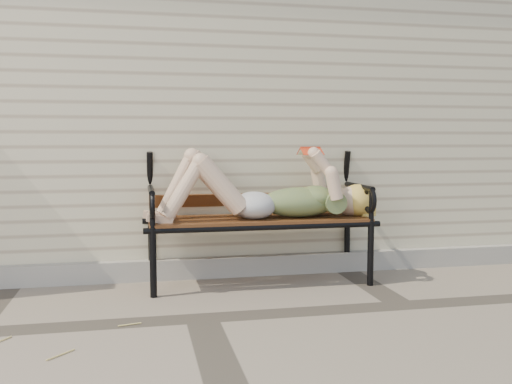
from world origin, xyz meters
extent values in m
plane|color=#776A5B|center=(0.00, 0.00, 0.00)|extent=(80.00, 80.00, 0.00)
cube|color=beige|center=(0.00, 3.00, 1.50)|extent=(8.00, 4.00, 3.00)
cube|color=gray|center=(0.00, 0.97, 0.07)|extent=(8.00, 0.10, 0.15)
cylinder|color=black|center=(-0.26, 0.50, 0.23)|extent=(0.04, 0.04, 0.46)
cylinder|color=black|center=(-0.26, 0.96, 0.23)|extent=(0.04, 0.04, 0.46)
cylinder|color=black|center=(1.25, 0.50, 0.23)|extent=(0.04, 0.04, 0.46)
cylinder|color=black|center=(1.25, 0.96, 0.23)|extent=(0.04, 0.04, 0.46)
cube|color=brown|center=(0.50, 0.73, 0.46)|extent=(1.55, 0.50, 0.03)
cylinder|color=black|center=(0.50, 0.50, 0.44)|extent=(1.63, 0.04, 0.04)
cylinder|color=black|center=(0.50, 0.96, 0.44)|extent=(1.63, 0.04, 0.04)
torus|color=black|center=(0.50, 1.07, 0.97)|extent=(0.28, 0.04, 0.28)
ellipsoid|color=#0B364D|center=(0.78, 0.70, 0.58)|extent=(0.55, 0.32, 0.21)
ellipsoid|color=#0B364D|center=(0.90, 0.70, 0.62)|extent=(0.27, 0.31, 0.16)
ellipsoid|color=#BABABF|center=(0.45, 0.70, 0.57)|extent=(0.31, 0.35, 0.19)
sphere|color=beige|center=(1.18, 0.70, 0.58)|extent=(0.22, 0.22, 0.22)
ellipsoid|color=#E2B655|center=(1.23, 0.70, 0.59)|extent=(0.25, 0.26, 0.23)
cube|color=red|center=(0.86, 0.70, 0.97)|extent=(0.14, 0.02, 0.02)
cube|color=white|center=(0.86, 0.66, 0.94)|extent=(0.14, 0.09, 0.05)
cube|color=white|center=(0.86, 0.75, 0.94)|extent=(0.14, 0.09, 0.05)
cube|color=red|center=(0.86, 0.66, 0.94)|extent=(0.15, 0.10, 0.05)
cube|color=red|center=(0.86, 0.75, 0.94)|extent=(0.15, 0.10, 0.05)
cylinder|color=#D0B965|center=(-0.68, -0.75, 0.01)|extent=(0.02, 0.11, 0.01)
cylinder|color=#D0B965|center=(-1.01, -0.22, 0.01)|extent=(0.05, 0.15, 0.01)
camera|label=1|loc=(-0.35, -3.20, 1.02)|focal=40.00mm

